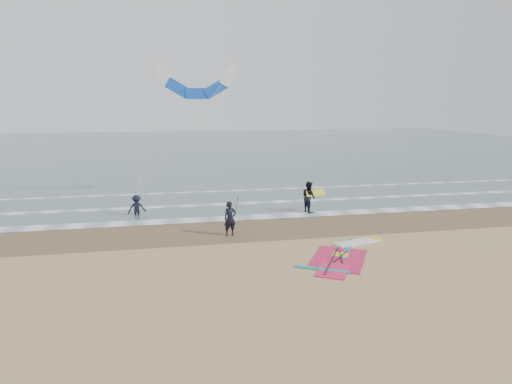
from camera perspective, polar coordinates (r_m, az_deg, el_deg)
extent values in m
plane|color=tan|center=(19.62, 5.86, -9.04)|extent=(120.00, 120.00, 0.00)
cube|color=#47605E|center=(66.12, -6.54, 5.36)|extent=(120.00, 80.00, 0.02)
cube|color=brown|center=(25.12, 1.81, -4.39)|extent=(120.00, 5.00, 0.01)
cube|color=white|center=(27.19, 0.76, -3.10)|extent=(120.00, 1.20, 0.02)
cube|color=white|center=(30.81, -0.73, -1.38)|extent=(120.00, 0.70, 0.02)
cube|color=white|center=(35.15, -2.09, 0.21)|extent=(120.00, 0.50, 0.01)
cube|color=white|center=(22.83, 12.61, -6.14)|extent=(2.52, 1.34, 0.12)
cube|color=yellow|center=(23.57, 14.69, -5.68)|extent=(0.60, 0.70, 0.13)
cube|color=#DC1B4F|center=(20.47, 10.27, -8.23)|extent=(3.44, 3.80, 0.04)
cube|color=#DC1B4F|center=(19.10, 9.61, -9.65)|extent=(1.90, 2.12, 0.05)
cube|color=#0C8C99|center=(21.94, 11.45, -6.91)|extent=(1.76, 2.83, 0.05)
cube|color=#0C8C99|center=(19.14, 8.28, -9.55)|extent=(2.06, 1.32, 0.05)
cube|color=yellow|center=(21.00, 10.53, -7.71)|extent=(0.89, 0.85, 0.05)
cylinder|color=black|center=(20.15, 9.43, -8.43)|extent=(1.82, 3.09, 0.06)
cylinder|color=black|center=(20.69, 10.59, -7.88)|extent=(1.21, 1.34, 0.04)
cylinder|color=black|center=(20.69, 10.59, -7.88)|extent=(0.58, 1.69, 0.04)
imported|color=black|center=(23.37, -3.26, -3.34)|extent=(0.72, 0.55, 1.79)
imported|color=black|center=(28.34, 6.60, -0.63)|extent=(0.99, 1.12, 1.94)
imported|color=black|center=(28.22, -14.70, -1.30)|extent=(1.15, 0.79, 1.63)
cylinder|color=black|center=(23.31, -2.54, -2.32)|extent=(0.17, 0.86, 1.82)
cube|color=yellow|center=(28.32, 7.45, -0.12)|extent=(1.30, 0.51, 0.39)
cube|color=white|center=(32.35, -11.50, 14.28)|extent=(1.48, 0.15, 1.81)
cube|color=blue|center=(32.33, -9.71, 12.66)|extent=(1.81, 0.16, 1.47)
cube|color=blue|center=(32.39, -7.34, 12.11)|extent=(1.65, 0.15, 0.75)
cube|color=blue|center=(32.52, -5.02, 12.77)|extent=(1.81, 0.16, 1.47)
cube|color=white|center=(32.68, -3.34, 14.45)|extent=(1.48, 0.15, 1.81)
cylinder|color=beige|center=(29.99, -13.03, 7.26)|extent=(1.91, 4.80, 7.54)
cylinder|color=beige|center=(30.01, -8.70, 7.43)|extent=(6.41, 4.80, 7.54)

